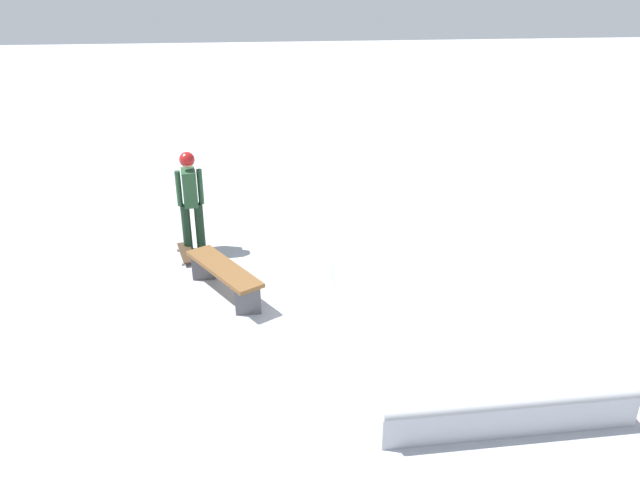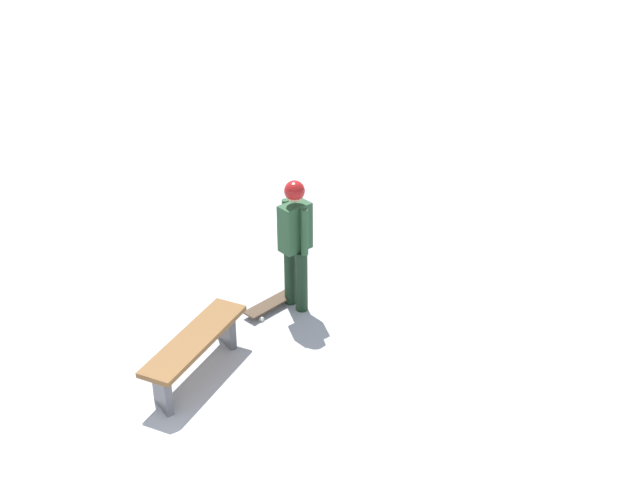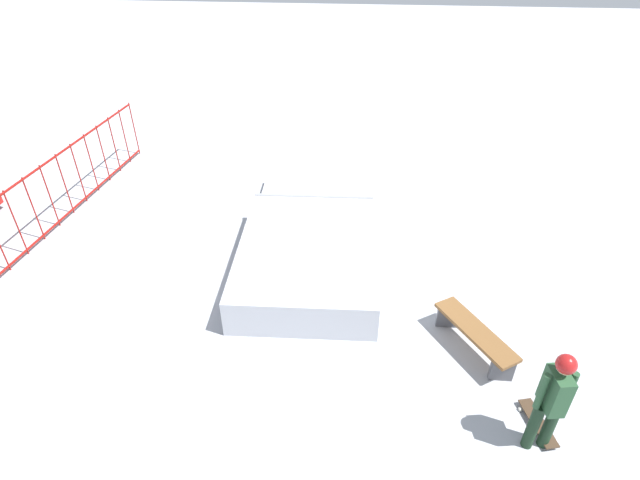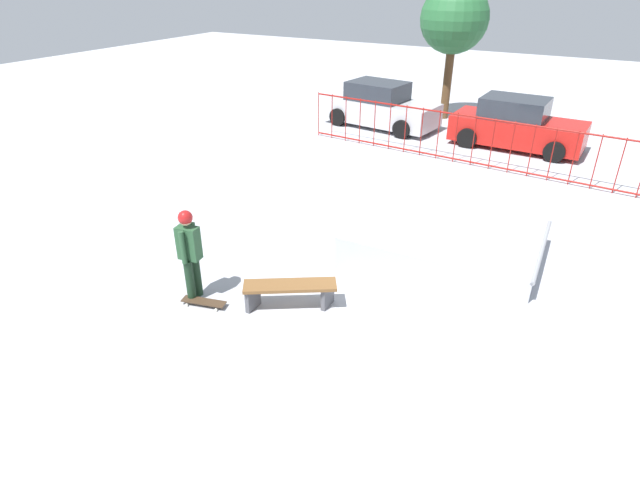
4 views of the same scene
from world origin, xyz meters
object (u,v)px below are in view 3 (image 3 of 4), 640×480
object	(u,v)px
park_bench	(475,335)
skate_ramp	(310,246)
skater	(553,397)
skateboard	(538,423)

from	to	relation	value
park_bench	skate_ramp	bearing A→B (deg)	51.71
skater	skateboard	xyz separation A→B (m)	(0.29, -0.12, -0.93)
skate_ramp	skater	distance (m)	5.32
skateboard	park_bench	bearing A→B (deg)	-166.83
skater	park_bench	distance (m)	1.87
skater	park_bench	bearing A→B (deg)	-169.31
skater	park_bench	world-z (taller)	skater
skater	skateboard	distance (m)	0.98
skate_ramp	park_bench	size ratio (longest dim) A/B	3.50
skateboard	park_bench	world-z (taller)	park_bench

